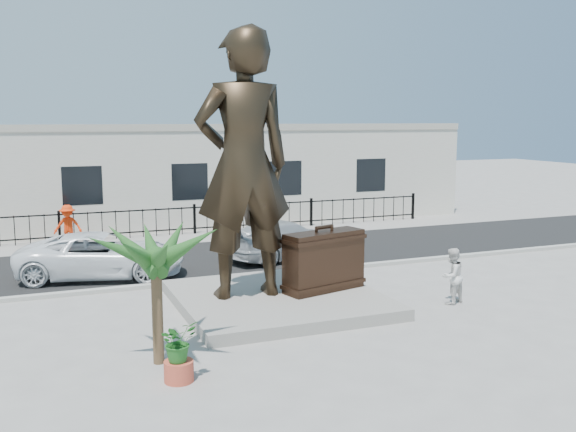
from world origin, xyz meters
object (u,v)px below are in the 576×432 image
object	(u,v)px
suitcase	(324,261)
car_white	(102,255)
statue	(243,164)
tourist	(452,276)

from	to	relation	value
suitcase	car_white	size ratio (longest dim) A/B	0.45
statue	suitcase	bearing A→B (deg)	173.01
suitcase	car_white	bearing A→B (deg)	122.69
car_white	statue	bearing A→B (deg)	-131.33
tourist	car_white	distance (m)	10.59
suitcase	car_white	xyz separation A→B (m)	(-5.33, 4.93, -0.40)
suitcase	tourist	distance (m)	3.44
tourist	statue	bearing A→B (deg)	-37.56
statue	tourist	size ratio (longest dim) A/B	4.57
statue	tourist	xyz separation A→B (m)	(5.22, -1.85, -3.00)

